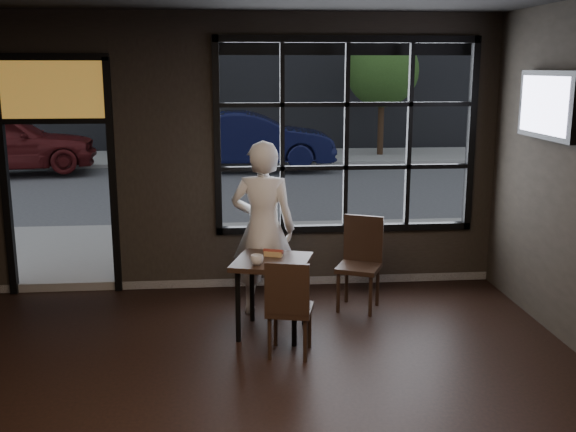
{
  "coord_description": "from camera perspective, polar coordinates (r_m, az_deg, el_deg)",
  "views": [
    {
      "loc": [
        -0.18,
        -4.27,
        2.59
      ],
      "look_at": [
        0.4,
        2.2,
        1.15
      ],
      "focal_mm": 42.0,
      "sensor_mm": 36.0,
      "label": 1
    }
  ],
  "objects": [
    {
      "name": "hotdog",
      "position": [
        6.67,
        -1.25,
        -3.17
      ],
      "size": [
        0.22,
        0.14,
        0.06
      ],
      "primitive_type": null,
      "rotation": [
        0.0,
        0.0,
        -0.35
      ],
      "color": "tan",
      "rests_on": "cafe_table"
    },
    {
      "name": "maroon_car",
      "position": [
        17.67,
        -22.95,
        5.81
      ],
      "size": [
        4.53,
        2.47,
        1.46
      ],
      "primitive_type": "imported",
      "rotation": [
        0.0,
        0.0,
        1.75
      ],
      "color": "#501314",
      "rests_on": "street_asphalt"
    },
    {
      "name": "man",
      "position": [
        7.08,
        -2.11,
        -1.08
      ],
      "size": [
        0.76,
        0.58,
        1.86
      ],
      "primitive_type": "imported",
      "rotation": [
        0.0,
        0.0,
        2.92
      ],
      "color": "silver",
      "rests_on": "floor"
    },
    {
      "name": "tv",
      "position": [
        7.09,
        21.17,
        8.75
      ],
      "size": [
        0.13,
        1.13,
        0.66
      ],
      "primitive_type": "cube",
      "color": "black",
      "rests_on": "wall_right"
    },
    {
      "name": "street_asphalt",
      "position": [
        28.39,
        -4.8,
        7.19
      ],
      "size": [
        60.0,
        41.0,
        0.04
      ],
      "primitive_type": "cube",
      "color": "#545456",
      "rests_on": "ground"
    },
    {
      "name": "cafe_table",
      "position": [
        6.68,
        -1.35,
        -6.81
      ],
      "size": [
        0.87,
        0.87,
        0.76
      ],
      "primitive_type": "cube",
      "rotation": [
        0.0,
        0.0,
        -0.29
      ],
      "color": "black",
      "rests_on": "floor"
    },
    {
      "name": "stained_transom",
      "position": [
        8.01,
        -19.31,
        10.1
      ],
      "size": [
        1.2,
        0.06,
        0.7
      ],
      "primitive_type": "cube",
      "color": "orange",
      "rests_on": "ground"
    },
    {
      "name": "tree_left",
      "position": [
        19.8,
        -12.42,
        11.88
      ],
      "size": [
        2.06,
        2.06,
        3.51
      ],
      "color": "#332114",
      "rests_on": "street_asphalt"
    },
    {
      "name": "tree_right",
      "position": [
        19.7,
        7.99,
        12.05
      ],
      "size": [
        2.06,
        2.06,
        3.51
      ],
      "color": "#332114",
      "rests_on": "street_asphalt"
    },
    {
      "name": "chair_window",
      "position": [
        7.33,
        6.01,
        -4.12
      ],
      "size": [
        0.58,
        0.58,
        1.01
      ],
      "primitive_type": "cube",
      "rotation": [
        0.0,
        0.0,
        -0.43
      ],
      "color": "black",
      "rests_on": "floor"
    },
    {
      "name": "chair_near",
      "position": [
        6.18,
        0.17,
        -7.65
      ],
      "size": [
        0.48,
        0.48,
        0.92
      ],
      "primitive_type": "cube",
      "rotation": [
        0.0,
        0.0,
        2.9
      ],
      "color": "black",
      "rests_on": "floor"
    },
    {
      "name": "cup",
      "position": [
        6.39,
        -2.64,
        -3.73
      ],
      "size": [
        0.17,
        0.17,
        0.1
      ],
      "primitive_type": "imported",
      "rotation": [
        0.0,
        0.0,
        -0.48
      ],
      "color": "silver",
      "rests_on": "cafe_table"
    },
    {
      "name": "window_frame",
      "position": [
        7.93,
        4.95,
        6.74
      ],
      "size": [
        3.06,
        0.12,
        2.28
      ],
      "primitive_type": "cube",
      "color": "black",
      "rests_on": "ground"
    },
    {
      "name": "navy_car",
      "position": [
        17.08,
        -3.23,
        6.46
      ],
      "size": [
        4.25,
        1.54,
        1.39
      ],
      "primitive_type": "imported",
      "rotation": [
        0.0,
        0.0,
        1.56
      ],
      "color": "black",
      "rests_on": "street_asphalt"
    }
  ]
}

